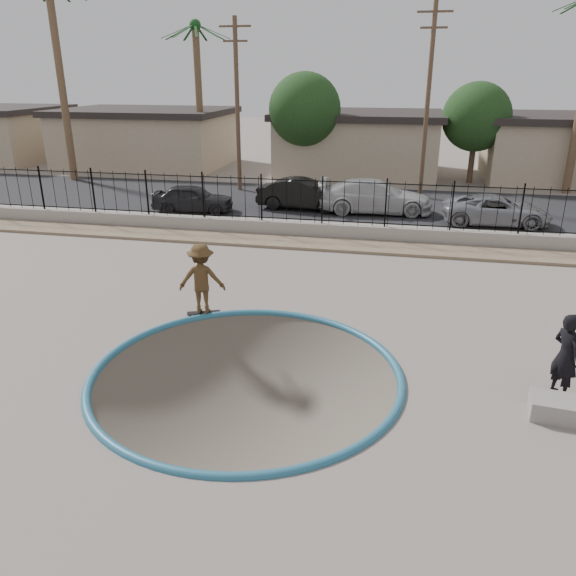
% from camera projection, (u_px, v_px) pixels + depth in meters
% --- Properties ---
extents(ground, '(120.00, 120.00, 2.20)m').
position_uv_depth(ground, '(327.00, 251.00, 24.82)').
color(ground, gray).
rests_on(ground, ground).
extents(bowl_pit, '(6.84, 6.84, 1.80)m').
position_uv_depth(bowl_pit, '(247.00, 374.00, 12.55)').
color(bowl_pit, brown).
rests_on(bowl_pit, ground).
extents(coping_ring, '(7.04, 7.04, 0.20)m').
position_uv_depth(coping_ring, '(247.00, 374.00, 12.55)').
color(coping_ring, '#27637F').
rests_on(coping_ring, ground).
extents(rock_strip, '(42.00, 1.60, 0.11)m').
position_uv_depth(rock_strip, '(317.00, 244.00, 21.84)').
color(rock_strip, '#998464').
rests_on(rock_strip, ground).
extents(retaining_wall, '(42.00, 0.45, 0.60)m').
position_uv_depth(retaining_wall, '(322.00, 230.00, 22.76)').
color(retaining_wall, gray).
rests_on(retaining_wall, ground).
extents(fence, '(40.00, 0.04, 1.80)m').
position_uv_depth(fence, '(322.00, 201.00, 22.33)').
color(fence, black).
rests_on(fence, retaining_wall).
extents(street, '(90.00, 8.00, 0.04)m').
position_uv_depth(street, '(341.00, 202.00, 28.98)').
color(street, black).
rests_on(street, ground).
extents(house_west, '(11.60, 8.60, 3.90)m').
position_uv_depth(house_west, '(147.00, 137.00, 39.79)').
color(house_west, tan).
rests_on(house_west, ground).
extents(house_center, '(10.60, 8.60, 3.90)m').
position_uv_depth(house_center, '(359.00, 142.00, 36.95)').
color(house_center, tan).
rests_on(house_center, ground).
extents(palm_left, '(2.30, 2.30, 11.30)m').
position_uv_depth(palm_left, '(56.00, 41.00, 32.07)').
color(palm_left, brown).
rests_on(palm_left, ground).
extents(palm_mid, '(2.30, 2.30, 9.30)m').
position_uv_depth(palm_mid, '(197.00, 65.00, 34.85)').
color(palm_mid, brown).
rests_on(palm_mid, ground).
extents(utility_pole_left, '(1.70, 0.24, 9.00)m').
position_uv_depth(utility_pole_left, '(237.00, 104.00, 30.25)').
color(utility_pole_left, '#473323').
rests_on(utility_pole_left, ground).
extents(utility_pole_mid, '(1.70, 0.24, 9.50)m').
position_uv_depth(utility_pole_mid, '(428.00, 100.00, 28.26)').
color(utility_pole_mid, '#473323').
rests_on(utility_pole_mid, ground).
extents(street_tree_left, '(4.32, 4.32, 6.36)m').
position_uv_depth(street_tree_left, '(305.00, 110.00, 33.52)').
color(street_tree_left, '#473323').
rests_on(street_tree_left, ground).
extents(street_tree_mid, '(3.96, 3.96, 5.83)m').
position_uv_depth(street_tree_mid, '(477.00, 117.00, 32.67)').
color(street_tree_mid, '#473323').
rests_on(street_tree_mid, ground).
extents(skater, '(1.38, 0.97, 1.95)m').
position_uv_depth(skater, '(202.00, 282.00, 15.26)').
color(skater, brown).
rests_on(skater, ground).
extents(skateboard, '(0.94, 0.53, 0.08)m').
position_uv_depth(skateboard, '(204.00, 313.00, 15.59)').
color(skateboard, black).
rests_on(skateboard, ground).
extents(videographer, '(0.73, 0.80, 1.85)m').
position_uv_depth(videographer, '(566.00, 356.00, 11.42)').
color(videographer, black).
rests_on(videographer, ground).
extents(concrete_ledge, '(1.67, 0.88, 0.40)m').
position_uv_depth(concrete_ledge, '(574.00, 411.00, 10.85)').
color(concrete_ledge, gray).
rests_on(concrete_ledge, ground).
extents(car_a, '(3.94, 1.91, 1.30)m').
position_uv_depth(car_a, '(193.00, 198.00, 26.72)').
color(car_a, black).
rests_on(car_a, street).
extents(car_b, '(4.52, 1.88, 1.45)m').
position_uv_depth(car_b, '(303.00, 194.00, 27.19)').
color(car_b, black).
rests_on(car_b, street).
extents(car_c, '(5.47, 2.56, 1.54)m').
position_uv_depth(car_c, '(375.00, 196.00, 26.52)').
color(car_c, '#BDBDBF').
rests_on(car_c, street).
extents(car_d, '(4.63, 2.23, 1.27)m').
position_uv_depth(car_d, '(496.00, 210.00, 24.47)').
color(car_d, '#909298').
rests_on(car_d, street).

